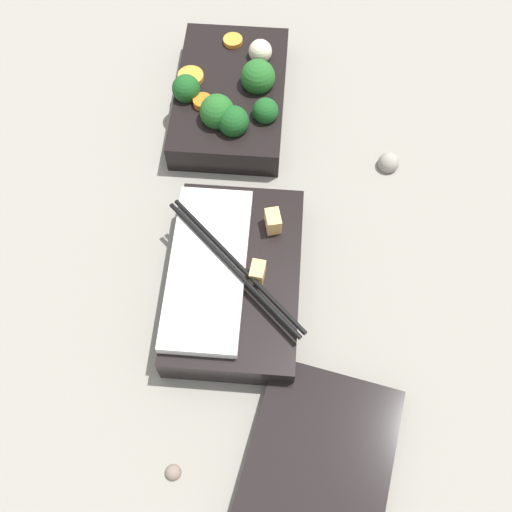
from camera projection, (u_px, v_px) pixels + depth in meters
name	position (u px, v px, depth m)	size (l,w,h in m)	color
ground_plane	(229.00, 192.00, 0.73)	(3.00, 3.00, 0.00)	gray
bento_tray_vegetable	(231.00, 96.00, 0.77)	(0.22, 0.14, 0.07)	black
bento_tray_rice	(232.00, 278.00, 0.65)	(0.22, 0.16, 0.06)	black
bento_lid	(314.00, 482.00, 0.56)	(0.21, 0.14, 0.02)	black
pebble_0	(173.00, 472.00, 0.57)	(0.02, 0.02, 0.02)	#7A6B5B
pebble_1	(388.00, 163.00, 0.74)	(0.03, 0.03, 0.03)	gray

